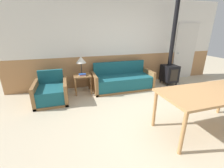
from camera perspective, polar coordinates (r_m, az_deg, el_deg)
ground_plane at (r=3.24m, az=20.67°, el=-14.56°), size 16.00×16.00×0.00m
wall_back at (r=5.03m, az=4.06°, el=15.18°), size 7.20×0.06×2.70m
couch at (r=4.69m, az=3.98°, el=1.10°), size 1.85×0.76×0.81m
armchair at (r=4.17m, az=-22.06°, el=-3.15°), size 0.80×0.88×0.75m
side_table at (r=4.42m, az=-11.27°, el=2.16°), size 0.49×0.49×0.54m
table_lamp at (r=4.38m, az=-11.74°, el=8.85°), size 0.28×0.28×0.52m
book_stack at (r=4.31m, az=-11.23°, el=3.46°), size 0.21×0.18×0.06m
dining_table at (r=3.12m, az=33.32°, el=-3.70°), size 1.79×0.86×0.77m
wood_stove at (r=5.40m, az=21.26°, el=6.45°), size 0.46×0.49×2.58m
entry_door at (r=6.33m, az=25.97°, el=11.05°), size 0.90×0.09×1.99m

